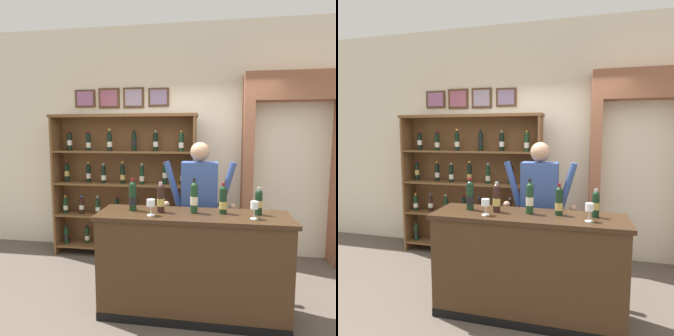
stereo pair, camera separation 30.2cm
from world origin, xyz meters
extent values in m
cube|color=brown|center=(0.00, 0.00, -0.01)|extent=(14.00, 14.00, 0.02)
cube|color=beige|center=(0.00, 1.68, 1.68)|extent=(12.00, 0.16, 3.36)
cube|color=#4C331E|center=(-1.56, 1.59, 2.32)|extent=(0.32, 0.02, 0.26)
cube|color=#905D8C|center=(-1.56, 1.58, 2.32)|extent=(0.26, 0.01, 0.21)
cube|color=#4C331E|center=(-1.18, 1.59, 2.32)|extent=(0.33, 0.02, 0.30)
cube|color=#904E66|center=(-1.18, 1.58, 2.32)|extent=(0.26, 0.01, 0.24)
cube|color=#4C331E|center=(-0.80, 1.59, 2.32)|extent=(0.32, 0.02, 0.30)
cube|color=gray|center=(-0.80, 1.58, 2.32)|extent=(0.25, 0.01, 0.24)
cube|color=#4C331E|center=(-0.42, 1.59, 2.32)|extent=(0.31, 0.02, 0.27)
cube|color=slate|center=(-0.42, 1.58, 2.32)|extent=(0.25, 0.01, 0.21)
cube|color=brown|center=(-1.90, 1.29, 1.02)|extent=(0.03, 0.33, 2.05)
cube|color=brown|center=(0.13, 1.29, 1.02)|extent=(0.03, 0.33, 2.05)
cube|color=brown|center=(-0.88, 1.44, 1.02)|extent=(2.06, 0.02, 2.05)
cube|color=brown|center=(-0.88, 1.29, 0.13)|extent=(2.00, 0.32, 0.03)
cylinder|color=black|center=(-1.78, 1.24, 0.25)|extent=(0.07, 0.07, 0.22)
sphere|color=black|center=(-1.78, 1.24, 0.36)|extent=(0.07, 0.07, 0.07)
cylinder|color=black|center=(-1.78, 1.24, 0.40)|extent=(0.03, 0.03, 0.08)
cylinder|color=black|center=(-1.78, 1.24, 0.43)|extent=(0.04, 0.04, 0.03)
cylinder|color=black|center=(-1.78, 1.24, 0.25)|extent=(0.07, 0.07, 0.07)
cylinder|color=black|center=(-1.48, 1.32, 0.25)|extent=(0.07, 0.07, 0.21)
sphere|color=black|center=(-1.48, 1.32, 0.36)|extent=(0.07, 0.07, 0.07)
cylinder|color=black|center=(-1.48, 1.32, 0.38)|extent=(0.03, 0.03, 0.06)
cylinder|color=black|center=(-1.48, 1.32, 0.40)|extent=(0.03, 0.03, 0.03)
cylinder|color=beige|center=(-1.48, 1.32, 0.22)|extent=(0.07, 0.07, 0.07)
cylinder|color=black|center=(-1.25, 1.32, 0.24)|extent=(0.07, 0.07, 0.21)
sphere|color=black|center=(-1.25, 1.32, 0.35)|extent=(0.07, 0.07, 0.07)
cylinder|color=black|center=(-1.25, 1.32, 0.39)|extent=(0.03, 0.03, 0.08)
cylinder|color=#B79338|center=(-1.25, 1.32, 0.41)|extent=(0.04, 0.04, 0.03)
cylinder|color=silver|center=(-1.25, 1.32, 0.23)|extent=(0.07, 0.07, 0.07)
cylinder|color=black|center=(-1.01, 1.31, 0.25)|extent=(0.07, 0.07, 0.21)
sphere|color=black|center=(-1.01, 1.31, 0.36)|extent=(0.07, 0.07, 0.07)
cylinder|color=black|center=(-1.01, 1.31, 0.39)|extent=(0.03, 0.03, 0.08)
cylinder|color=#B79338|center=(-1.01, 1.31, 0.42)|extent=(0.03, 0.03, 0.03)
cylinder|color=tan|center=(-1.01, 1.31, 0.23)|extent=(0.07, 0.07, 0.07)
cylinder|color=black|center=(-0.78, 1.32, 0.25)|extent=(0.07, 0.07, 0.21)
sphere|color=black|center=(-0.78, 1.32, 0.35)|extent=(0.07, 0.07, 0.07)
cylinder|color=black|center=(-0.78, 1.32, 0.39)|extent=(0.03, 0.03, 0.07)
cylinder|color=black|center=(-0.78, 1.32, 0.41)|extent=(0.03, 0.03, 0.03)
cylinder|color=silver|center=(-0.78, 1.32, 0.23)|extent=(0.07, 0.07, 0.07)
cylinder|color=#19381E|center=(-0.52, 1.31, 0.25)|extent=(0.07, 0.07, 0.21)
sphere|color=#19381E|center=(-0.52, 1.31, 0.36)|extent=(0.07, 0.07, 0.07)
cylinder|color=#19381E|center=(-0.52, 1.31, 0.40)|extent=(0.03, 0.03, 0.08)
cylinder|color=#99999E|center=(-0.52, 1.31, 0.43)|extent=(0.03, 0.03, 0.03)
cylinder|color=silver|center=(-0.52, 1.31, 0.23)|extent=(0.07, 0.07, 0.07)
cylinder|color=#19381E|center=(-0.29, 1.30, 0.25)|extent=(0.07, 0.07, 0.21)
sphere|color=#19381E|center=(-0.29, 1.30, 0.36)|extent=(0.07, 0.07, 0.07)
cylinder|color=#19381E|center=(-0.29, 1.30, 0.39)|extent=(0.03, 0.03, 0.07)
cylinder|color=maroon|center=(-0.29, 1.30, 0.41)|extent=(0.04, 0.04, 0.03)
cylinder|color=beige|center=(-0.29, 1.30, 0.23)|extent=(0.07, 0.07, 0.07)
cylinder|color=black|center=(-0.03, 1.30, 0.25)|extent=(0.07, 0.07, 0.21)
sphere|color=black|center=(-0.03, 1.30, 0.36)|extent=(0.07, 0.07, 0.07)
cylinder|color=black|center=(-0.03, 1.30, 0.38)|extent=(0.03, 0.03, 0.06)
cylinder|color=black|center=(-0.03, 1.30, 0.40)|extent=(0.03, 0.03, 0.03)
cylinder|color=black|center=(-0.03, 1.30, 0.24)|extent=(0.07, 0.07, 0.07)
cube|color=brown|center=(-0.88, 1.29, 0.59)|extent=(2.00, 0.32, 0.02)
cylinder|color=black|center=(-1.77, 1.25, 0.71)|extent=(0.07, 0.07, 0.20)
sphere|color=black|center=(-1.77, 1.25, 0.82)|extent=(0.07, 0.07, 0.07)
cylinder|color=black|center=(-1.77, 1.25, 0.84)|extent=(0.03, 0.03, 0.06)
cylinder|color=#B79338|center=(-1.77, 1.25, 0.86)|extent=(0.03, 0.03, 0.03)
cylinder|color=silver|center=(-1.77, 1.25, 0.69)|extent=(0.07, 0.07, 0.07)
cylinder|color=black|center=(-1.52, 1.26, 0.71)|extent=(0.07, 0.07, 0.20)
sphere|color=black|center=(-1.52, 1.26, 0.81)|extent=(0.07, 0.07, 0.07)
cylinder|color=black|center=(-1.52, 1.26, 0.84)|extent=(0.03, 0.03, 0.07)
cylinder|color=navy|center=(-1.52, 1.26, 0.87)|extent=(0.03, 0.03, 0.03)
cylinder|color=silver|center=(-1.52, 1.26, 0.71)|extent=(0.07, 0.07, 0.06)
cylinder|color=black|center=(-1.28, 1.27, 0.70)|extent=(0.07, 0.07, 0.19)
sphere|color=black|center=(-1.28, 1.27, 0.81)|extent=(0.07, 0.07, 0.07)
cylinder|color=black|center=(-1.28, 1.27, 0.84)|extent=(0.03, 0.03, 0.08)
cylinder|color=#99999E|center=(-1.28, 1.27, 0.87)|extent=(0.04, 0.04, 0.03)
cylinder|color=silver|center=(-1.28, 1.27, 0.68)|extent=(0.07, 0.07, 0.06)
cylinder|color=black|center=(-0.99, 1.28, 0.71)|extent=(0.07, 0.07, 0.21)
sphere|color=black|center=(-0.99, 1.28, 0.82)|extent=(0.07, 0.07, 0.07)
cylinder|color=black|center=(-0.99, 1.28, 0.85)|extent=(0.03, 0.03, 0.07)
cylinder|color=maroon|center=(-0.99, 1.28, 0.88)|extent=(0.03, 0.03, 0.03)
cylinder|color=silver|center=(-0.99, 1.28, 0.69)|extent=(0.07, 0.07, 0.07)
cylinder|color=black|center=(-0.76, 1.31, 0.70)|extent=(0.07, 0.07, 0.19)
sphere|color=black|center=(-0.76, 1.31, 0.81)|extent=(0.07, 0.07, 0.07)
cylinder|color=black|center=(-0.76, 1.31, 0.83)|extent=(0.03, 0.03, 0.06)
cylinder|color=navy|center=(-0.76, 1.31, 0.85)|extent=(0.03, 0.03, 0.03)
cylinder|color=silver|center=(-0.76, 1.31, 0.68)|extent=(0.07, 0.07, 0.06)
cylinder|color=black|center=(-0.49, 1.26, 0.70)|extent=(0.07, 0.07, 0.20)
sphere|color=black|center=(-0.49, 1.26, 0.81)|extent=(0.07, 0.07, 0.07)
cylinder|color=black|center=(-0.49, 1.26, 0.84)|extent=(0.03, 0.03, 0.07)
cylinder|color=black|center=(-0.49, 1.26, 0.86)|extent=(0.03, 0.03, 0.03)
cylinder|color=beige|center=(-0.49, 1.26, 0.68)|extent=(0.07, 0.07, 0.06)
cylinder|color=black|center=(-0.29, 1.26, 0.70)|extent=(0.07, 0.07, 0.19)
sphere|color=black|center=(-0.29, 1.26, 0.80)|extent=(0.07, 0.07, 0.07)
cylinder|color=black|center=(-0.29, 1.26, 0.84)|extent=(0.03, 0.03, 0.08)
cylinder|color=#99999E|center=(-0.29, 1.26, 0.87)|extent=(0.03, 0.03, 0.03)
cylinder|color=silver|center=(-0.29, 1.26, 0.70)|extent=(0.07, 0.07, 0.06)
cylinder|color=black|center=(0.00, 1.30, 0.71)|extent=(0.07, 0.07, 0.21)
sphere|color=black|center=(0.00, 1.30, 0.82)|extent=(0.07, 0.07, 0.07)
cylinder|color=black|center=(0.00, 1.30, 0.85)|extent=(0.03, 0.03, 0.08)
cylinder|color=navy|center=(0.00, 1.30, 0.88)|extent=(0.03, 0.03, 0.03)
cylinder|color=black|center=(0.00, 1.30, 0.71)|extent=(0.07, 0.07, 0.07)
cube|color=brown|center=(-0.88, 1.29, 1.06)|extent=(2.00, 0.32, 0.02)
cylinder|color=black|center=(-1.75, 1.29, 1.19)|extent=(0.07, 0.07, 0.24)
sphere|color=black|center=(-1.75, 1.29, 1.31)|extent=(0.07, 0.07, 0.07)
cylinder|color=black|center=(-1.75, 1.29, 1.35)|extent=(0.03, 0.03, 0.08)
cylinder|color=maroon|center=(-1.75, 1.29, 1.38)|extent=(0.03, 0.03, 0.03)
cylinder|color=tan|center=(-1.75, 1.29, 1.20)|extent=(0.07, 0.07, 0.08)
cylinder|color=black|center=(-1.43, 1.31, 1.19)|extent=(0.07, 0.07, 0.23)
sphere|color=black|center=(-1.43, 1.31, 1.31)|extent=(0.07, 0.07, 0.07)
cylinder|color=black|center=(-1.43, 1.31, 1.34)|extent=(0.03, 0.03, 0.07)
cylinder|color=#B79338|center=(-1.43, 1.31, 1.36)|extent=(0.03, 0.03, 0.03)
cylinder|color=silver|center=(-1.43, 1.31, 1.17)|extent=(0.07, 0.07, 0.07)
cylinder|color=black|center=(-1.18, 1.27, 1.18)|extent=(0.07, 0.07, 0.22)
sphere|color=black|center=(-1.18, 1.27, 1.30)|extent=(0.07, 0.07, 0.07)
cylinder|color=black|center=(-1.18, 1.27, 1.33)|extent=(0.03, 0.03, 0.06)
cylinder|color=#99999E|center=(-1.18, 1.27, 1.34)|extent=(0.03, 0.03, 0.03)
cylinder|color=silver|center=(-1.18, 1.27, 1.15)|extent=(0.07, 0.07, 0.07)
cylinder|color=black|center=(-0.89, 1.27, 1.19)|extent=(0.07, 0.07, 0.23)
sphere|color=black|center=(-0.89, 1.27, 1.31)|extent=(0.07, 0.07, 0.07)
cylinder|color=black|center=(-0.89, 1.27, 1.34)|extent=(0.03, 0.03, 0.08)
cylinder|color=#B79338|center=(-0.89, 1.27, 1.38)|extent=(0.04, 0.04, 0.03)
cylinder|color=tan|center=(-0.89, 1.27, 1.16)|extent=(0.07, 0.07, 0.07)
cylinder|color=black|center=(-0.61, 1.25, 1.19)|extent=(0.07, 0.07, 0.23)
sphere|color=black|center=(-0.61, 1.25, 1.31)|extent=(0.07, 0.07, 0.07)
cylinder|color=black|center=(-0.61, 1.25, 1.33)|extent=(0.03, 0.03, 0.06)
cylinder|color=#99999E|center=(-0.61, 1.25, 1.35)|extent=(0.03, 0.03, 0.03)
cylinder|color=beige|center=(-0.61, 1.25, 1.15)|extent=(0.07, 0.07, 0.07)
cylinder|color=black|center=(-0.29, 1.31, 1.19)|extent=(0.07, 0.07, 0.24)
sphere|color=black|center=(-0.29, 1.31, 1.31)|extent=(0.07, 0.07, 0.07)
cylinder|color=black|center=(-0.29, 1.31, 1.35)|extent=(0.03, 0.03, 0.08)
cylinder|color=black|center=(-0.29, 1.31, 1.37)|extent=(0.03, 0.03, 0.03)
cylinder|color=silver|center=(-0.29, 1.31, 1.20)|extent=(0.07, 0.07, 0.08)
cylinder|color=black|center=(-0.03, 1.32, 1.19)|extent=(0.07, 0.07, 0.23)
sphere|color=black|center=(-0.03, 1.32, 1.31)|extent=(0.07, 0.07, 0.07)
cylinder|color=black|center=(-0.03, 1.32, 1.35)|extent=(0.03, 0.03, 0.08)
cylinder|color=#99999E|center=(-0.03, 1.32, 1.38)|extent=(0.03, 0.03, 0.03)
cylinder|color=silver|center=(-0.03, 1.32, 1.16)|extent=(0.07, 0.07, 0.07)
cube|color=brown|center=(-0.88, 1.29, 1.53)|extent=(2.00, 0.32, 0.02)
cylinder|color=black|center=(-1.70, 1.30, 1.65)|extent=(0.07, 0.07, 0.23)
sphere|color=black|center=(-1.70, 1.30, 1.77)|extent=(0.07, 0.07, 0.07)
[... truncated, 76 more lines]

